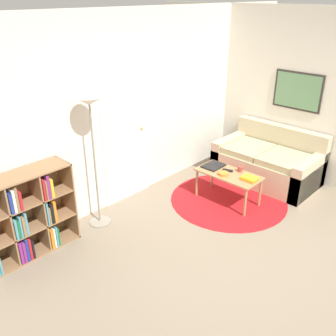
% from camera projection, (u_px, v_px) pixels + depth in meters
% --- Properties ---
extents(ground_plane, '(14.00, 14.00, 0.00)m').
position_uv_depth(ground_plane, '(257.00, 264.00, 4.19)').
color(ground_plane, gray).
extents(wall_back, '(7.78, 0.11, 2.60)m').
position_uv_depth(wall_back, '(121.00, 112.00, 5.03)').
color(wall_back, silver).
rests_on(wall_back, ground_plane).
extents(wall_right, '(0.08, 5.23, 2.60)m').
position_uv_depth(wall_right, '(285.00, 94.00, 5.91)').
color(wall_right, silver).
rests_on(wall_right, ground_plane).
extents(rug, '(1.68, 1.68, 0.01)m').
position_uv_depth(rug, '(228.00, 200.00, 5.47)').
color(rug, '#B2191E').
rests_on(rug, ground_plane).
extents(bookshelf, '(1.18, 0.34, 1.00)m').
position_uv_depth(bookshelf, '(18.00, 220.00, 4.12)').
color(bookshelf, '#936B47').
rests_on(bookshelf, ground_plane).
extents(floor_lamp, '(0.32, 0.32, 1.69)m').
position_uv_depth(floor_lamp, '(91.00, 120.00, 4.34)').
color(floor_lamp, gray).
rests_on(floor_lamp, ground_plane).
extents(couch, '(0.92, 1.55, 0.82)m').
position_uv_depth(couch, '(269.00, 162.00, 6.00)').
color(couch, '#CCB793').
rests_on(couch, ground_plane).
extents(coffee_table, '(0.46, 0.92, 0.44)m').
position_uv_depth(coffee_table, '(228.00, 177.00, 5.30)').
color(coffee_table, '#AD7F51').
rests_on(coffee_table, ground_plane).
extents(laptop, '(0.32, 0.25, 0.02)m').
position_uv_depth(laptop, '(213.00, 166.00, 5.48)').
color(laptop, black).
rests_on(laptop, coffee_table).
extents(bowl, '(0.14, 0.14, 0.04)m').
position_uv_depth(bowl, '(223.00, 174.00, 5.21)').
color(bowl, orange).
rests_on(bowl, coffee_table).
extents(book_stack_on_table, '(0.17, 0.21, 0.04)m').
position_uv_depth(book_stack_on_table, '(249.00, 179.00, 5.08)').
color(book_stack_on_table, orange).
rests_on(book_stack_on_table, coffee_table).
extents(cup, '(0.07, 0.07, 0.08)m').
position_uv_depth(cup, '(240.00, 169.00, 5.31)').
color(cup, '#A33D33').
rests_on(cup, coffee_table).
extents(remote, '(0.09, 0.15, 0.02)m').
position_uv_depth(remote, '(228.00, 170.00, 5.34)').
color(remote, black).
rests_on(remote, coffee_table).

